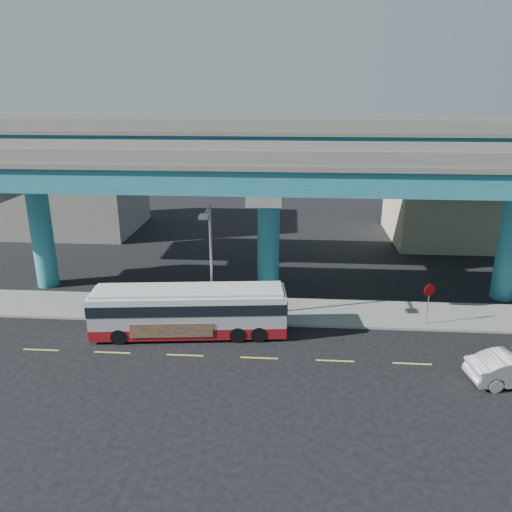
# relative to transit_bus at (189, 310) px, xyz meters

# --- Properties ---
(ground) EXTENTS (120.00, 120.00, 0.00)m
(ground) POSITION_rel_transit_bus_xyz_m (4.18, -2.14, -1.56)
(ground) COLOR black
(ground) RESTS_ON ground
(sidewalk) EXTENTS (70.00, 4.00, 0.15)m
(sidewalk) POSITION_rel_transit_bus_xyz_m (4.18, 3.36, -1.49)
(sidewalk) COLOR gray
(sidewalk) RESTS_ON ground
(lane_markings) EXTENTS (58.00, 0.12, 0.01)m
(lane_markings) POSITION_rel_transit_bus_xyz_m (4.18, -2.44, -1.56)
(lane_markings) COLOR #D8C64C
(lane_markings) RESTS_ON ground
(viaduct) EXTENTS (52.00, 12.40, 11.70)m
(viaduct) POSITION_rel_transit_bus_xyz_m (4.18, 6.97, 7.58)
(viaduct) COLOR #226883
(viaduct) RESTS_ON ground
(building_beige) EXTENTS (14.00, 10.23, 7.00)m
(building_beige) POSITION_rel_transit_bus_xyz_m (22.18, 20.84, 1.95)
(building_beige) COLOR tan
(building_beige) RESTS_ON ground
(building_concrete) EXTENTS (12.00, 10.00, 9.00)m
(building_concrete) POSITION_rel_transit_bus_xyz_m (-15.82, 21.86, 2.94)
(building_concrete) COLOR gray
(building_concrete) RESTS_ON ground
(transit_bus) EXTENTS (11.30, 3.58, 2.85)m
(transit_bus) POSITION_rel_transit_bus_xyz_m (0.00, 0.00, 0.00)
(transit_bus) COLOR maroon
(transit_bus) RESTS_ON ground
(parked_car) EXTENTS (3.04, 4.38, 1.29)m
(parked_car) POSITION_rel_transit_bus_xyz_m (-5.15, 3.38, -0.77)
(parked_car) COLOR #313237
(parked_car) RESTS_ON sidewalk
(street_lamp) EXTENTS (0.50, 2.37, 7.18)m
(street_lamp) POSITION_rel_transit_bus_xyz_m (1.03, 1.32, 3.29)
(street_lamp) COLOR gray
(street_lamp) RESTS_ON sidewalk
(stop_sign) EXTENTS (0.73, 0.34, 2.60)m
(stop_sign) POSITION_rel_transit_bus_xyz_m (13.94, 2.04, 0.46)
(stop_sign) COLOR gray
(stop_sign) RESTS_ON sidewalk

